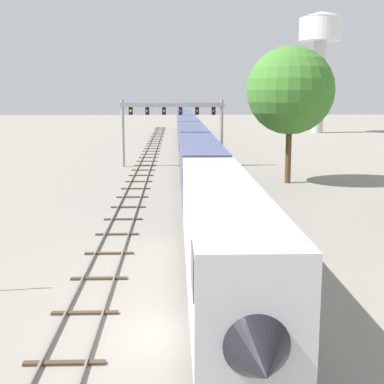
% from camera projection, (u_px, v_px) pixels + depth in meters
% --- Properties ---
extents(ground_plane, '(400.00, 400.00, 0.00)m').
position_uv_depth(ground_plane, '(174.00, 335.00, 19.32)').
color(ground_plane, gray).
extents(track_main, '(2.60, 200.00, 0.16)m').
position_uv_depth(track_main, '(189.00, 152.00, 78.37)').
color(track_main, slate).
rests_on(track_main, ground).
extents(track_near, '(2.60, 160.00, 0.16)m').
position_uv_depth(track_near, '(142.00, 172.00, 58.54)').
color(track_near, slate).
rests_on(track_near, ground).
extents(passenger_train, '(3.04, 122.52, 4.80)m').
position_uv_depth(passenger_train, '(190.00, 138.00, 72.94)').
color(passenger_train, silver).
rests_on(passenger_train, ground).
extents(signal_gantry, '(12.10, 0.49, 7.76)m').
position_uv_depth(signal_gantry, '(172.00, 117.00, 62.82)').
color(signal_gantry, '#999BA0').
rests_on(signal_gantry, ground).
extents(water_tower, '(9.09, 9.09, 25.36)m').
position_uv_depth(water_tower, '(320.00, 39.00, 114.60)').
color(water_tower, beige).
rests_on(water_tower, ground).
extents(trackside_tree_mid, '(8.20, 8.20, 12.85)m').
position_uv_depth(trackside_tree_mid, '(290.00, 91.00, 50.61)').
color(trackside_tree_mid, brown).
rests_on(trackside_tree_mid, ground).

